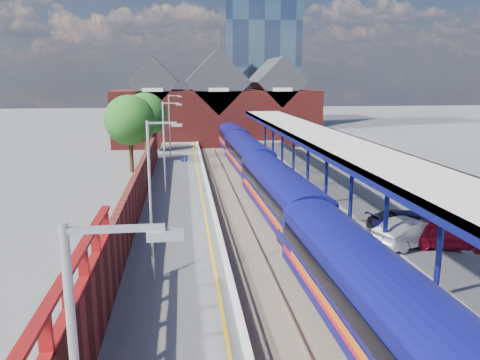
# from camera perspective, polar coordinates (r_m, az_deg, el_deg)

# --- Properties ---
(ground) EXTENTS (240.00, 240.00, 0.00)m
(ground) POSITION_cam_1_polar(r_m,az_deg,el_deg) (44.89, -0.35, -0.21)
(ground) COLOR #5B5B5E
(ground) RESTS_ON ground
(ballast_bed) EXTENTS (6.00, 76.00, 0.06)m
(ballast_bed) POSITION_cam_1_polar(r_m,az_deg,el_deg) (35.26, 1.53, -3.64)
(ballast_bed) COLOR #473D33
(ballast_bed) RESTS_ON ground
(rails) EXTENTS (4.51, 76.00, 0.14)m
(rails) POSITION_cam_1_polar(r_m,az_deg,el_deg) (35.24, 1.53, -3.50)
(rails) COLOR slate
(rails) RESTS_ON ground
(left_platform) EXTENTS (5.00, 76.00, 1.00)m
(left_platform) POSITION_cam_1_polar(r_m,az_deg,el_deg) (34.78, -7.48, -3.17)
(left_platform) COLOR #565659
(left_platform) RESTS_ON ground
(right_platform) EXTENTS (6.00, 76.00, 1.00)m
(right_platform) POSITION_cam_1_polar(r_m,az_deg,el_deg) (36.49, 10.91, -2.55)
(right_platform) COLOR #565659
(right_platform) RESTS_ON ground
(coping_left) EXTENTS (0.30, 76.00, 0.05)m
(coping_left) POSITION_cam_1_polar(r_m,az_deg,el_deg) (34.69, -3.61, -2.23)
(coping_left) COLOR silver
(coping_left) RESTS_ON left_platform
(coping_right) EXTENTS (0.30, 76.00, 0.05)m
(coping_right) POSITION_cam_1_polar(r_m,az_deg,el_deg) (35.60, 6.57, -1.91)
(coping_right) COLOR silver
(coping_right) RESTS_ON right_platform
(yellow_line) EXTENTS (0.14, 76.00, 0.01)m
(yellow_line) POSITION_cam_1_polar(r_m,az_deg,el_deg) (34.67, -4.60, -2.28)
(yellow_line) COLOR yellow
(yellow_line) RESTS_ON left_platform
(train) EXTENTS (3.19, 65.96, 3.45)m
(train) POSITION_cam_1_polar(r_m,az_deg,el_deg) (40.55, 2.44, 1.49)
(train) COLOR #0D0E5F
(train) RESTS_ON ground
(canopy) EXTENTS (4.50, 52.00, 4.48)m
(canopy) POSITION_cam_1_polar(r_m,az_deg,el_deg) (37.28, 9.53, 5.26)
(canopy) COLOR #0E1253
(canopy) RESTS_ON right_platform
(lamp_post_b) EXTENTS (1.48, 0.18, 7.00)m
(lamp_post_b) POSITION_cam_1_polar(r_m,az_deg,el_deg) (20.14, -10.51, -1.42)
(lamp_post_b) COLOR #A5A8AA
(lamp_post_b) RESTS_ON left_platform
(lamp_post_c) EXTENTS (1.48, 0.18, 7.00)m
(lamp_post_c) POSITION_cam_1_polar(r_m,az_deg,el_deg) (35.87, -9.04, 4.59)
(lamp_post_c) COLOR #A5A8AA
(lamp_post_c) RESTS_ON left_platform
(lamp_post_d) EXTENTS (1.48, 0.18, 7.00)m
(lamp_post_d) POSITION_cam_1_polar(r_m,az_deg,el_deg) (51.77, -8.46, 6.92)
(lamp_post_d) COLOR #A5A8AA
(lamp_post_d) RESTS_ON left_platform
(platform_sign) EXTENTS (0.55, 0.08, 2.50)m
(platform_sign) POSITION_cam_1_polar(r_m,az_deg,el_deg) (38.18, -6.78, 1.61)
(platform_sign) COLOR #A5A8AA
(platform_sign) RESTS_ON left_platform
(brick_wall) EXTENTS (0.35, 50.00, 3.86)m
(brick_wall) POSITION_cam_1_polar(r_m,az_deg,el_deg) (28.19, -12.96, -2.93)
(brick_wall) COLOR maroon
(brick_wall) RESTS_ON left_platform
(station_building) EXTENTS (30.00, 12.12, 13.78)m
(station_building) POSITION_cam_1_polar(r_m,az_deg,el_deg) (71.84, -2.97, 8.85)
(station_building) COLOR maroon
(station_building) RESTS_ON ground
(glass_tower) EXTENTS (14.20, 14.20, 40.30)m
(glass_tower) POSITION_cam_1_polar(r_m,az_deg,el_deg) (95.33, 2.27, 18.57)
(glass_tower) COLOR #425471
(glass_tower) RESTS_ON ground
(tree_near) EXTENTS (5.20, 5.20, 8.10)m
(tree_near) POSITION_cam_1_polar(r_m,az_deg,el_deg) (49.92, -13.14, 6.95)
(tree_near) COLOR #382314
(tree_near) RESTS_ON ground
(tree_far) EXTENTS (5.20, 5.20, 8.10)m
(tree_far) POSITION_cam_1_polar(r_m,az_deg,el_deg) (57.77, -11.33, 7.71)
(tree_far) COLOR #382314
(tree_far) RESTS_ON ground
(parked_car_red) EXTENTS (4.69, 3.03, 1.49)m
(parked_car_red) POSITION_cam_1_polar(r_m,az_deg,el_deg) (26.89, 23.82, -6.00)
(parked_car_red) COLOR #AF0E27
(parked_car_red) RESTS_ON right_platform
(parked_car_silver) EXTENTS (4.71, 3.17, 1.47)m
(parked_car_silver) POSITION_cam_1_polar(r_m,az_deg,el_deg) (26.54, 20.21, -5.96)
(parked_car_silver) COLOR silver
(parked_car_silver) RESTS_ON right_platform
(parked_car_dark) EXTENTS (4.25, 2.60, 1.15)m
(parked_car_dark) POSITION_cam_1_polar(r_m,az_deg,el_deg) (29.05, 18.84, -4.63)
(parked_car_dark) COLOR black
(parked_car_dark) RESTS_ON right_platform
(parked_car_blue) EXTENTS (4.81, 2.61, 1.28)m
(parked_car_blue) POSITION_cam_1_polar(r_m,az_deg,el_deg) (28.54, 20.28, -4.90)
(parked_car_blue) COLOR navy
(parked_car_blue) RESTS_ON right_platform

